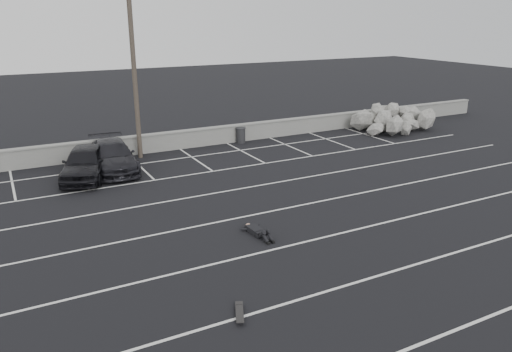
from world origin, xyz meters
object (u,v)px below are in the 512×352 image
person (255,227)px  trash_bin (241,135)px  utility_pole (134,69)px  car_left (85,162)px  riprap_pile (393,122)px  skateboard (240,313)px  car_right (113,156)px

person → trash_bin: bearing=62.0°
trash_bin → person: (-5.42, -12.11, -0.26)m
utility_pole → trash_bin: utility_pole is taller
car_left → riprap_pile: car_left is taller
trash_bin → riprap_pile: riprap_pile is taller
trash_bin → skateboard: bearing=-116.3°
person → utility_pole: bearing=90.6°
skateboard → utility_pole: bearing=107.5°
trash_bin → riprap_pile: bearing=-8.5°
car_right → trash_bin: 8.40m
car_left → utility_pole: bearing=55.1°
utility_pole → trash_bin: (6.34, 0.40, -4.28)m
riprap_pile → person: bearing=-146.9°
riprap_pile → skateboard: riprap_pile is taller
utility_pole → skateboard: bearing=-96.5°
car_left → utility_pole: 5.65m
trash_bin → utility_pole: bearing=-176.4°
trash_bin → skateboard: size_ratio=1.14×
trash_bin → car_right: bearing=-166.0°
car_left → riprap_pile: bearing=22.8°
utility_pole → trash_bin: size_ratio=10.04×
car_left → trash_bin: bearing=35.5°
utility_pole → person: 12.60m
car_right → person: (2.73, -10.09, -0.51)m
utility_pole → person: size_ratio=4.36×
car_left → skateboard: size_ratio=5.56×
car_left → person: (4.18, -9.39, -0.57)m
utility_pole → person: (0.92, -11.71, -4.55)m
car_left → skateboard: 13.89m
car_right → trash_bin: car_right is taller
utility_pole → trash_bin: bearing=3.6°
skateboard → car_left: bearing=119.9°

